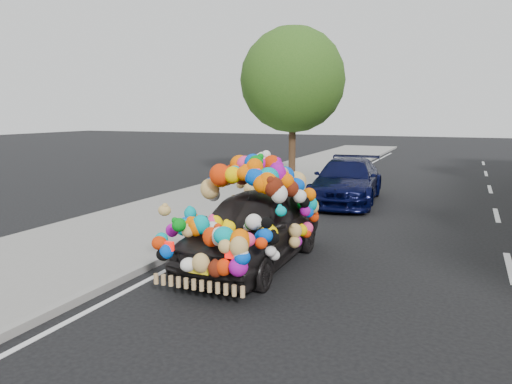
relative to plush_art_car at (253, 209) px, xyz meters
The scene contains 7 objects.
ground 2.00m from the plush_art_car, 63.77° to the left, with size 100.00×100.00×0.00m, color black.
sidewalk 3.98m from the plush_art_car, 156.41° to the left, with size 4.00×60.00×0.12m, color gray.
kerb 2.41m from the plush_art_car, 135.79° to the left, with size 0.15×60.00×0.13m, color gray.
lane_markings 4.74m from the plush_art_car, 19.51° to the left, with size 6.00×50.00×0.01m, color silver, non-canonical shape.
tree_near_sidewalk 11.84m from the plush_art_car, 105.38° to the left, with size 4.20×4.20×6.13m.
plush_art_car is the anchor object (origin of this frame).
navy_sedan 6.97m from the plush_art_car, 88.74° to the left, with size 1.87×4.59×1.33m, color black.
Camera 1 is at (2.77, -9.71, 2.77)m, focal length 35.00 mm.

